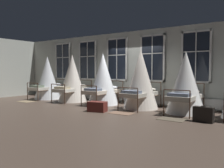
% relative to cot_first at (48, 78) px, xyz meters
% --- Properties ---
extents(ground, '(26.50, 26.50, 0.00)m').
position_rel_cot_first_xyz_m(ground, '(4.54, -0.16, -1.07)').
color(ground, '#4C3D33').
extents(back_wall_with_windows, '(14.25, 0.10, 3.22)m').
position_rel_cot_first_xyz_m(back_wall_with_windows, '(4.54, 1.16, 0.54)').
color(back_wall_with_windows, '#B2B7AD').
rests_on(back_wall_with_windows, ground).
extents(window_bank, '(10.12, 0.10, 2.91)m').
position_rel_cot_first_xyz_m(window_bank, '(4.54, 1.04, 0.13)').
color(window_bank, black).
rests_on(window_bank, ground).
extents(cot_first, '(1.35, 1.89, 2.21)m').
position_rel_cot_first_xyz_m(cot_first, '(0.00, 0.00, 0.00)').
color(cot_first, '#4C3323').
rests_on(cot_first, ground).
extents(cot_second, '(1.35, 1.90, 2.24)m').
position_rel_cot_first_xyz_m(cot_second, '(1.79, -0.00, 0.01)').
color(cot_second, '#4C3323').
rests_on(cot_second, ground).
extents(cot_third, '(1.35, 1.90, 2.22)m').
position_rel_cot_first_xyz_m(cot_third, '(3.59, 0.04, 0.01)').
color(cot_third, '#4C3323').
rests_on(cot_third, ground).
extents(cot_fourth, '(1.35, 1.90, 2.29)m').
position_rel_cot_first_xyz_m(cot_fourth, '(5.46, -0.01, 0.04)').
color(cot_fourth, '#4C3323').
rests_on(cot_fourth, ground).
extents(cot_fifth, '(1.35, 1.90, 2.14)m').
position_rel_cot_first_xyz_m(cot_fifth, '(7.20, -0.01, -0.03)').
color(cot_fifth, '#4C3323').
rests_on(cot_fifth, ground).
extents(rug_first, '(0.80, 0.57, 0.01)m').
position_rel_cot_first_xyz_m(rug_first, '(0.04, -1.32, -1.06)').
color(rug_first, '#8E7A5B').
rests_on(rug_first, ground).
extents(rug_fourth, '(0.83, 0.60, 0.01)m').
position_rel_cot_first_xyz_m(rug_fourth, '(5.44, -1.32, -1.06)').
color(rug_fourth, brown).
rests_on(rug_fourth, ground).
extents(rug_fifth, '(0.80, 0.57, 0.01)m').
position_rel_cot_first_xyz_m(rug_fifth, '(7.24, -1.32, -1.06)').
color(rug_fifth, brown).
rests_on(rug_fifth, ground).
extents(suitcase_dark, '(0.58, 0.26, 0.47)m').
position_rel_cot_first_xyz_m(suitcase_dark, '(8.11, -1.17, -0.85)').
color(suitcase_dark, black).
rests_on(suitcase_dark, ground).
extents(travel_trunk, '(0.72, 0.54, 0.36)m').
position_rel_cot_first_xyz_m(travel_trunk, '(4.54, -1.54, -0.89)').
color(travel_trunk, '#5B231E').
rests_on(travel_trunk, ground).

